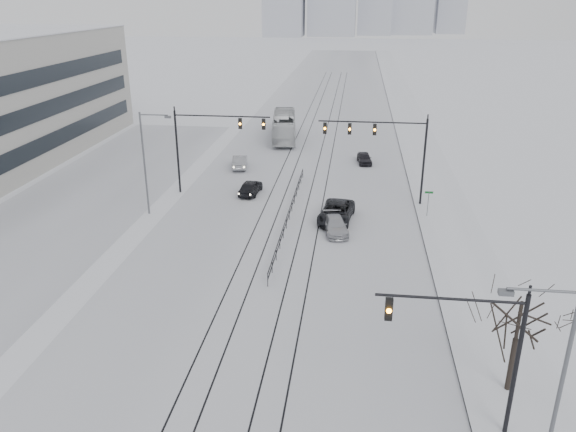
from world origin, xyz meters
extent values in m
cube|color=silver|center=(0.00, 60.00, 0.01)|extent=(22.00, 260.00, 0.02)
cube|color=silver|center=(13.50, 60.00, 0.08)|extent=(5.00, 260.00, 0.16)
cube|color=gray|center=(11.05, 60.00, 0.06)|extent=(0.10, 260.00, 0.12)
cube|color=silver|center=(-20.00, 35.00, 0.01)|extent=(14.00, 60.00, 0.03)
cube|color=black|center=(-2.60, 40.00, 0.02)|extent=(0.10, 180.00, 0.01)
cube|color=black|center=(-1.20, 40.00, 0.02)|extent=(0.10, 180.00, 0.01)
cube|color=black|center=(1.20, 40.00, 0.02)|extent=(0.10, 180.00, 0.01)
cube|color=black|center=(2.60, 40.00, 0.02)|extent=(0.10, 180.00, 0.01)
cube|color=black|center=(-27.98, 35.00, 7.00)|extent=(0.08, 58.00, 12.00)
cylinder|color=black|center=(12.40, 6.00, 3.50)|extent=(0.20, 0.20, 7.00)
cylinder|color=black|center=(9.40, 6.00, 6.60)|extent=(6.00, 0.12, 0.12)
cube|color=black|center=(7.00, 6.00, 5.95)|extent=(0.32, 0.24, 1.00)
sphere|color=orange|center=(7.00, 5.86, 5.95)|extent=(0.22, 0.22, 0.22)
cylinder|color=black|center=(11.50, 35.00, 4.00)|extent=(0.20, 0.20, 8.00)
cylinder|color=black|center=(6.75, 35.00, 7.60)|extent=(9.50, 0.12, 0.12)
cube|color=black|center=(2.60, 35.00, 6.95)|extent=(0.32, 0.24, 1.00)
sphere|color=orange|center=(2.60, 34.86, 6.95)|extent=(0.22, 0.22, 0.22)
cube|color=black|center=(4.80, 35.00, 6.95)|extent=(0.32, 0.24, 1.00)
sphere|color=orange|center=(4.80, 34.86, 6.95)|extent=(0.22, 0.22, 0.22)
cube|color=black|center=(7.00, 35.00, 6.95)|extent=(0.32, 0.24, 1.00)
sphere|color=orange|center=(7.00, 34.86, 6.95)|extent=(0.22, 0.22, 0.22)
cylinder|color=black|center=(-11.50, 36.00, 4.00)|extent=(0.20, 0.20, 8.00)
cylinder|color=black|center=(-7.00, 36.00, 7.60)|extent=(9.00, 0.12, 0.12)
cube|color=black|center=(-3.10, 36.00, 6.95)|extent=(0.32, 0.24, 1.00)
sphere|color=orange|center=(-3.10, 35.86, 6.95)|extent=(0.22, 0.22, 0.22)
cube|color=black|center=(-5.30, 36.00, 6.95)|extent=(0.32, 0.24, 1.00)
sphere|color=orange|center=(-5.30, 35.86, 6.95)|extent=(0.22, 0.22, 0.22)
cylinder|color=#595B60|center=(13.00, 3.00, 4.50)|extent=(0.16, 0.16, 9.00)
cylinder|color=#595B60|center=(11.80, 3.00, 8.80)|extent=(2.40, 0.10, 0.10)
cube|color=#595B60|center=(10.60, 3.00, 8.65)|extent=(0.50, 0.25, 0.18)
cylinder|color=#595B60|center=(-12.50, 30.00, 4.50)|extent=(0.16, 0.16, 9.00)
cylinder|color=#595B60|center=(-11.30, 30.00, 8.80)|extent=(2.40, 0.10, 0.10)
cube|color=#595B60|center=(-10.10, 30.00, 8.65)|extent=(0.50, 0.25, 0.18)
cylinder|color=black|center=(13.20, 9.00, 1.50)|extent=(0.26, 0.26, 3.00)
cylinder|color=black|center=(13.20, 9.00, 3.75)|extent=(0.18, 0.18, 2.50)
cube|color=black|center=(0.00, 30.00, 0.95)|extent=(0.06, 24.00, 0.06)
cube|color=black|center=(0.00, 30.00, 0.55)|extent=(0.06, 24.00, 0.06)
cylinder|color=#595B60|center=(11.80, 32.00, 1.20)|extent=(0.06, 0.06, 2.40)
cube|color=#0C4C19|center=(11.80, 32.00, 2.30)|extent=(0.70, 0.04, 0.18)
imported|color=black|center=(-4.53, 36.22, 0.70)|extent=(2.01, 4.24, 1.40)
imported|color=gray|center=(-7.34, 44.82, 0.71)|extent=(2.16, 4.51, 1.43)
imported|color=black|center=(4.00, 30.27, 0.78)|extent=(3.29, 5.89, 1.56)
imported|color=#A8A9AF|center=(4.03, 27.71, 0.63)|extent=(2.56, 4.59, 1.26)
imported|color=black|center=(6.48, 48.30, 0.62)|extent=(1.91, 3.79, 1.24)
imported|color=silver|center=(-4.12, 58.70, 1.72)|extent=(4.30, 12.60, 3.44)
camera|label=1|loc=(5.30, -14.44, 18.00)|focal=35.00mm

